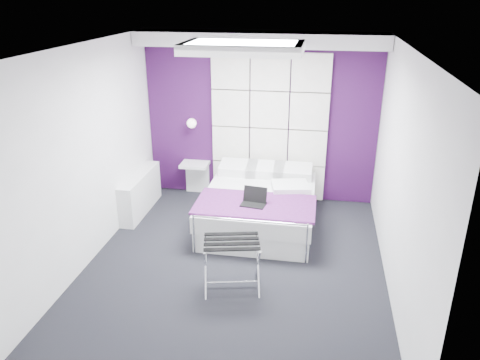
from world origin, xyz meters
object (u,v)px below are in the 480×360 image
object	(u,v)px
nightstand	(195,164)
bed	(260,206)
radiator	(140,193)
laptop	(254,200)
wall_lamp	(192,123)
luggage_rack	(232,264)

from	to	relation	value
nightstand	bed	bearing A→B (deg)	-35.41
radiator	laptop	bearing A→B (deg)	-17.64
wall_lamp	luggage_rack	distance (m)	2.85
radiator	bed	bearing A→B (deg)	-3.50
bed	luggage_rack	world-z (taller)	bed
nightstand	laptop	size ratio (longest dim) A/B	1.39
luggage_rack	laptop	bearing A→B (deg)	73.41
wall_lamp	laptop	bearing A→B (deg)	-48.64
bed	laptop	world-z (taller)	laptop
wall_lamp	laptop	xyz separation A→B (m)	(1.18, -1.34, -0.63)
luggage_rack	wall_lamp	bearing A→B (deg)	101.51
wall_lamp	laptop	size ratio (longest dim) A/B	0.48
bed	luggage_rack	bearing A→B (deg)	-93.52
bed	luggage_rack	xyz separation A→B (m)	(-0.10, -1.59, 0.02)
luggage_rack	laptop	distance (m)	1.16
radiator	bed	world-z (taller)	bed
bed	laptop	xyz separation A→B (m)	(-0.02, -0.47, 0.31)
nightstand	laptop	xyz separation A→B (m)	(1.15, -1.30, 0.05)
radiator	laptop	distance (m)	1.93
laptop	luggage_rack	bearing A→B (deg)	-86.07
nightstand	luggage_rack	bearing A→B (deg)	-66.12
radiator	laptop	size ratio (longest dim) A/B	3.80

